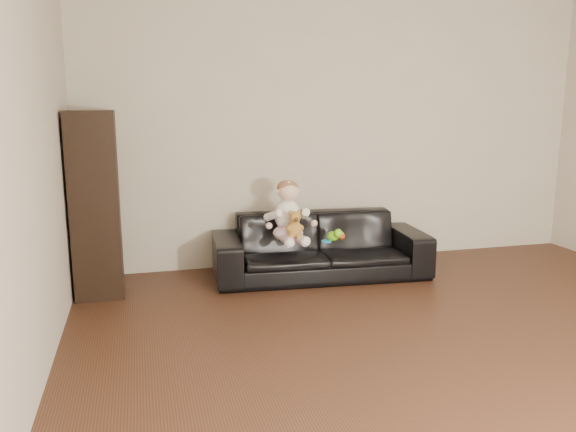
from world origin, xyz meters
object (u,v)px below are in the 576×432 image
object	(u,v)px
baby	(288,215)
toy_rattle	(342,236)
toy_green	(333,236)
toy_blue_disc	(326,241)
teddy_bear	(295,225)
cabinet	(95,204)
sofa	(320,246)

from	to	relation	value
baby	toy_rattle	bearing A→B (deg)	-15.30
baby	toy_green	bearing A→B (deg)	-20.89
toy_green	toy_blue_disc	xyz separation A→B (m)	(-0.07, -0.02, -0.04)
teddy_bear	toy_green	bearing A→B (deg)	-4.49
cabinet	toy_blue_disc	world-z (taller)	cabinet
cabinet	teddy_bear	size ratio (longest dim) A/B	6.35
teddy_bear	baby	bearing A→B (deg)	78.00
teddy_bear	toy_rattle	xyz separation A→B (m)	(0.46, 0.10, -0.15)
sofa	toy_blue_disc	world-z (taller)	sofa
teddy_bear	toy_blue_disc	bearing A→B (deg)	-5.89
toy_green	baby	bearing A→B (deg)	166.52
teddy_bear	toy_blue_disc	xyz separation A→B (m)	(0.30, 0.05, -0.17)
baby	toy_rattle	xyz separation A→B (m)	(0.47, -0.06, -0.20)
teddy_bear	toy_rattle	bearing A→B (deg)	-3.55
sofa	toy_blue_disc	distance (m)	0.24
cabinet	toy_green	size ratio (longest dim) A/B	11.97
baby	toy_green	size ratio (longest dim) A/B	4.28
toy_green	toy_rattle	size ratio (longest dim) A/B	2.01
sofa	toy_green	xyz separation A→B (m)	(0.05, -0.20, 0.13)
toy_green	toy_blue_disc	world-z (taller)	toy_green
sofa	toy_green	world-z (taller)	sofa
sofa	cabinet	world-z (taller)	cabinet
sofa	teddy_bear	xyz separation A→B (m)	(-0.32, -0.27, 0.27)
teddy_bear	toy_blue_disc	world-z (taller)	teddy_bear
baby	toy_green	xyz separation A→B (m)	(0.38, -0.09, -0.19)
baby	toy_green	world-z (taller)	baby
toy_rattle	toy_blue_disc	world-z (taller)	toy_rattle
baby	teddy_bear	distance (m)	0.17
toy_rattle	sofa	bearing A→B (deg)	129.37
baby	teddy_bear	world-z (taller)	baby
toy_blue_disc	toy_green	bearing A→B (deg)	17.22
baby	cabinet	bearing A→B (deg)	167.50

